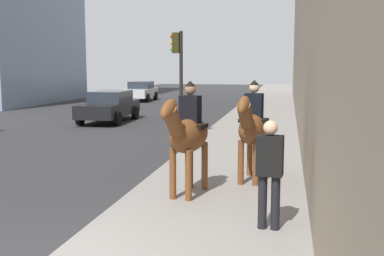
{
  "coord_description": "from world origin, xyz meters",
  "views": [
    {
      "loc": [
        -5.35,
        -3.09,
        2.66
      ],
      "look_at": [
        4.0,
        -1.22,
        1.4
      ],
      "focal_mm": 44.99,
      "sensor_mm": 36.0,
      "label": 1
    }
  ],
  "objects_px": {
    "car_near_lane": "(140,91)",
    "traffic_light_near_curb": "(179,68)",
    "mounted_horse_far": "(252,127)",
    "car_mid_lane": "(109,106)",
    "mounted_horse_near": "(188,133)",
    "pedestrian_greeting": "(270,167)"
  },
  "relations": [
    {
      "from": "car_near_lane",
      "to": "traffic_light_near_curb",
      "type": "height_order",
      "value": "traffic_light_near_curb"
    },
    {
      "from": "mounted_horse_far",
      "to": "car_mid_lane",
      "type": "bearing_deg",
      "value": -138.1
    },
    {
      "from": "mounted_horse_far",
      "to": "mounted_horse_near",
      "type": "bearing_deg",
      "value": -32.1
    },
    {
      "from": "car_near_lane",
      "to": "traffic_light_near_curb",
      "type": "xyz_separation_m",
      "value": [
        -17.77,
        -6.97,
        1.81
      ]
    },
    {
      "from": "mounted_horse_near",
      "to": "car_mid_lane",
      "type": "relative_size",
      "value": 0.5
    },
    {
      "from": "car_near_lane",
      "to": "car_mid_lane",
      "type": "distance_m",
      "value": 13.19
    },
    {
      "from": "pedestrian_greeting",
      "to": "car_mid_lane",
      "type": "bearing_deg",
      "value": 34.43
    },
    {
      "from": "car_near_lane",
      "to": "mounted_horse_near",
      "type": "bearing_deg",
      "value": 16.49
    },
    {
      "from": "mounted_horse_near",
      "to": "pedestrian_greeting",
      "type": "xyz_separation_m",
      "value": [
        -1.69,
        -1.64,
        -0.24
      ]
    },
    {
      "from": "mounted_horse_near",
      "to": "pedestrian_greeting",
      "type": "distance_m",
      "value": 2.36
    },
    {
      "from": "pedestrian_greeting",
      "to": "traffic_light_near_curb",
      "type": "distance_m",
      "value": 9.85
    },
    {
      "from": "traffic_light_near_curb",
      "to": "car_mid_lane",
      "type": "bearing_deg",
      "value": 42.58
    },
    {
      "from": "mounted_horse_near",
      "to": "car_near_lane",
      "type": "bearing_deg",
      "value": -150.87
    },
    {
      "from": "car_near_lane",
      "to": "traffic_light_near_curb",
      "type": "relative_size",
      "value": 1.13
    },
    {
      "from": "mounted_horse_far",
      "to": "car_mid_lane",
      "type": "distance_m",
      "value": 13.16
    },
    {
      "from": "pedestrian_greeting",
      "to": "car_mid_lane",
      "type": "distance_m",
      "value": 16.02
    },
    {
      "from": "mounted_horse_near",
      "to": "mounted_horse_far",
      "type": "height_order",
      "value": "mounted_horse_near"
    },
    {
      "from": "mounted_horse_far",
      "to": "car_mid_lane",
      "type": "relative_size",
      "value": 0.49
    },
    {
      "from": "mounted_horse_near",
      "to": "mounted_horse_far",
      "type": "bearing_deg",
      "value": 150.26
    },
    {
      "from": "mounted_horse_far",
      "to": "traffic_light_near_curb",
      "type": "xyz_separation_m",
      "value": [
        6.01,
        3.01,
        1.23
      ]
    },
    {
      "from": "pedestrian_greeting",
      "to": "traffic_light_near_curb",
      "type": "height_order",
      "value": "traffic_light_near_curb"
    },
    {
      "from": "mounted_horse_near",
      "to": "car_mid_lane",
      "type": "distance_m",
      "value": 13.76
    }
  ]
}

